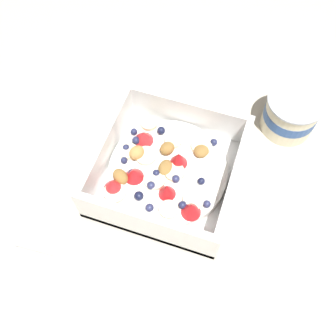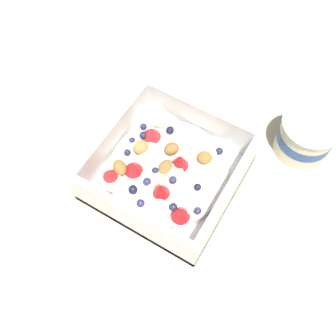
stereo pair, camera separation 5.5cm
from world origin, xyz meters
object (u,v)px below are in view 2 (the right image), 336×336
Objects in this scene: yogurt_cup at (305,136)px; folded_napkin at (216,74)px; spoon at (81,254)px; fruit_bowl at (166,171)px.

yogurt_cup is 0.71× the size of folded_napkin.
spoon is 0.37m from folded_napkin.
fruit_bowl is 0.21m from yogurt_cup.
spoon is at bearing -1.71° from folded_napkin.
fruit_bowl reaches higher than folded_napkin.
folded_napkin is at bearing -110.31° from yogurt_cup.
spoon reaches higher than folded_napkin.
yogurt_cup is 0.19m from folded_napkin.
yogurt_cup is at bearing 148.33° from spoon.
fruit_bowl is 1.11× the size of spoon.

